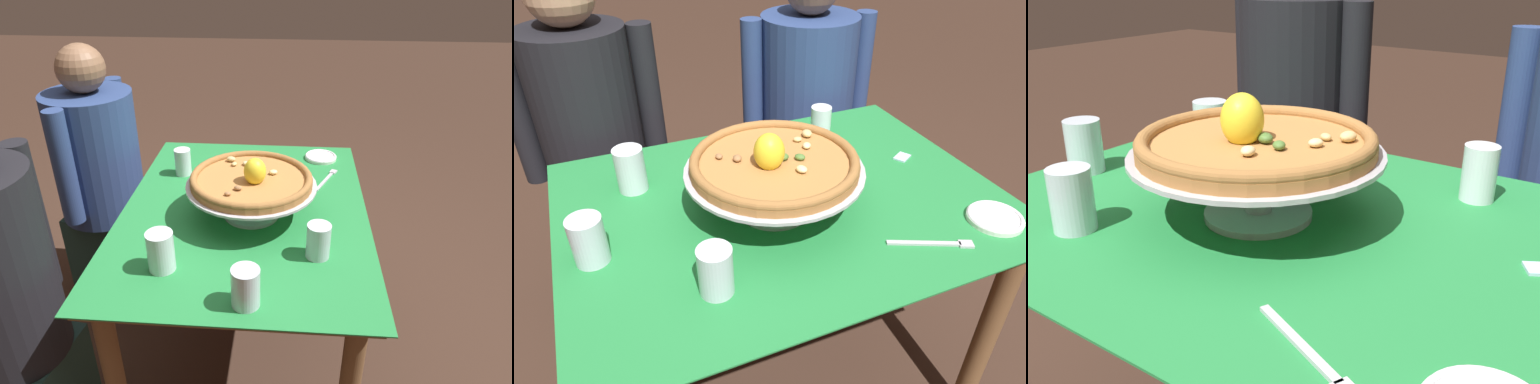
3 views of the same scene
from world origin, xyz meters
TOP-DOWN VIEW (x-y plane):
  - dining_table at (0.00, 0.00)m, footprint 1.13×0.85m
  - pizza_stand at (-0.04, -0.03)m, footprint 0.43×0.43m
  - pizza at (-0.04, -0.03)m, footprint 0.40×0.40m
  - water_glass_front_left at (-0.26, -0.24)m, footprint 0.07×0.07m
  - water_glass_back_left at (-0.35, 0.20)m, footprint 0.08×0.08m
  - water_glass_back_right at (0.25, 0.27)m, footprint 0.06×0.06m
  - water_glass_side_left at (-0.48, -0.05)m, footprint 0.08×0.08m
  - dinner_fork at (0.25, -0.30)m, footprint 0.19×0.10m
  - diner_left at (-0.42, 0.67)m, footprint 0.49×0.38m

SIDE VIEW (x-z plane):
  - diner_left at x=-0.42m, z-range -0.02..1.26m
  - dining_table at x=0.00m, z-range 0.25..1.00m
  - dinner_fork at x=0.25m, z-range 0.75..0.75m
  - water_glass_back_right at x=0.25m, z-range 0.74..0.85m
  - water_glass_front_left at x=-0.26m, z-range 0.74..0.85m
  - water_glass_side_left at x=-0.48m, z-range 0.74..0.85m
  - water_glass_back_left at x=-0.35m, z-range 0.74..0.86m
  - pizza_stand at x=-0.04m, z-range 0.78..0.89m
  - pizza at x=-0.04m, z-range 0.84..0.94m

